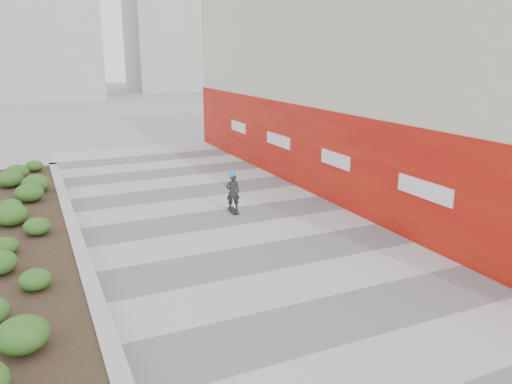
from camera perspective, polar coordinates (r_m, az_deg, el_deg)
ground at (r=8.60m, az=16.55°, el=-19.10°), size 160.00×160.00×0.00m
walkway at (r=10.67m, az=5.81°, el=-11.20°), size 8.00×36.00×0.01m
building at (r=18.49m, az=15.73°, el=12.52°), size 6.04×24.08×8.00m
planter at (r=12.94m, az=-25.84°, el=-5.83°), size 3.00×18.00×0.90m
distant_bldg_north_l at (r=60.37m, az=-26.27°, el=19.10°), size 16.00×12.00×20.00m
manhole_cover at (r=10.91m, az=8.12°, el=-10.66°), size 0.44×0.44×0.01m
skateboarder at (r=15.39m, az=-2.67°, el=0.04°), size 0.48×0.74×1.31m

